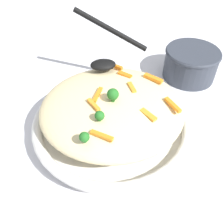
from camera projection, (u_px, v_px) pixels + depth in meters
The scene contains 17 objects.
ground_plane at pixel (112, 133), 0.56m from camera, with size 2.40×2.40×0.00m, color silver.
serving_bowl at pixel (112, 125), 0.54m from camera, with size 0.33×0.33×0.05m.
pasta_mound at pixel (112, 108), 0.51m from camera, with size 0.29×0.27×0.06m, color beige.
carrot_piece_0 at pixel (116, 66), 0.57m from camera, with size 0.03×0.01×0.01m, color orange.
carrot_piece_1 at pixel (125, 75), 0.54m from camera, with size 0.03×0.01×0.01m, color orange.
carrot_piece_2 at pixel (148, 115), 0.46m from camera, with size 0.04×0.01×0.01m, color orange.
carrot_piece_3 at pixel (94, 105), 0.46m from camera, with size 0.04×0.01×0.01m, color orange.
carrot_piece_4 at pixel (173, 105), 0.47m from camera, with size 0.04×0.01×0.01m, color orange.
carrot_piece_5 at pixel (97, 95), 0.49m from camera, with size 0.04×0.01×0.01m, color orange.
carrot_piece_6 at pixel (102, 136), 0.42m from camera, with size 0.04×0.01×0.01m, color orange.
carrot_piece_7 at pixel (153, 78), 0.53m from camera, with size 0.04×0.01×0.01m, color orange.
carrot_piece_8 at pixel (132, 88), 0.51m from camera, with size 0.03×0.01×0.01m, color orange.
broccoli_floret_0 at pixel (84, 137), 0.41m from camera, with size 0.02×0.02×0.02m.
broccoli_floret_1 at pixel (114, 94), 0.47m from camera, with size 0.02×0.02×0.03m.
broccoli_floret_2 at pixel (100, 116), 0.44m from camera, with size 0.02×0.02×0.02m.
serving_spoon at pixel (106, 50), 0.56m from camera, with size 0.17×0.13×0.10m.
companion_bowl at pixel (191, 62), 0.68m from camera, with size 0.14×0.14×0.08m.
Camera 1 is at (-0.05, -0.37, 0.42)m, focal length 40.65 mm.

